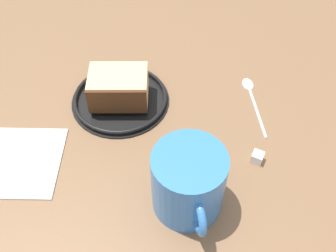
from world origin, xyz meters
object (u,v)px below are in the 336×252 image
(tea_mug, at_px, (189,182))
(folded_napkin, at_px, (21,161))
(cake_slice, at_px, (119,88))
(teaspoon, at_px, (251,93))
(sugar_cube, at_px, (257,157))
(small_plate, at_px, (120,99))

(tea_mug, bearing_deg, folded_napkin, -166.22)
(cake_slice, bearing_deg, teaspoon, 33.78)
(cake_slice, distance_m, sugar_cube, 0.25)
(sugar_cube, bearing_deg, cake_slice, 179.70)
(cake_slice, height_order, teaspoon, cake_slice)
(tea_mug, relative_size, sugar_cube, 6.59)
(sugar_cube, bearing_deg, teaspoon, 114.55)
(small_plate, height_order, sugar_cube, sugar_cube)
(cake_slice, height_order, tea_mug, tea_mug)
(small_plate, distance_m, cake_slice, 0.03)
(cake_slice, xyz_separation_m, folded_napkin, (-0.06, -0.18, -0.03))
(teaspoon, xyz_separation_m, folded_napkin, (-0.25, -0.31, -0.00))
(folded_napkin, xyz_separation_m, sugar_cube, (0.31, 0.18, 0.01))
(folded_napkin, bearing_deg, small_plate, 70.85)
(folded_napkin, bearing_deg, cake_slice, 70.24)
(tea_mug, bearing_deg, sugar_cube, 62.19)
(sugar_cube, bearing_deg, small_plate, 179.16)
(small_plate, height_order, cake_slice, cake_slice)
(small_plate, xyz_separation_m, sugar_cube, (0.25, -0.00, 0.00))
(tea_mug, distance_m, folded_napkin, 0.26)
(folded_napkin, relative_size, sugar_cube, 7.75)
(teaspoon, bearing_deg, folded_napkin, -129.79)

